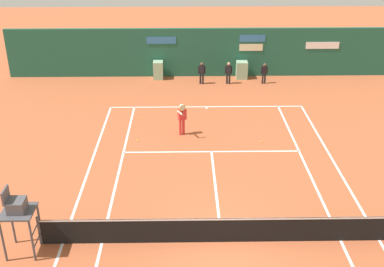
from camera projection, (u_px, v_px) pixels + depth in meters
name	position (u px, v px, depth m)	size (l,w,h in m)	color
ground_plane	(220.00, 231.00, 16.43)	(80.00, 80.00, 0.01)	#B25633
tennis_net	(222.00, 229.00, 15.70)	(12.10, 0.10, 1.07)	#4C4C51
sponsor_back_wall	(203.00, 53.00, 30.52)	(25.00, 1.02, 3.12)	#1E5642
umpire_chair	(17.00, 210.00, 14.80)	(1.00, 1.00, 2.38)	#47474C
player_on_baseline	(182.00, 117.00, 22.87)	(0.47, 0.82, 1.80)	red
ball_kid_right_post	(202.00, 72.00, 29.45)	(0.46, 0.23, 1.39)	black
ball_kid_left_post	(264.00, 72.00, 29.53)	(0.43, 0.19, 1.30)	black
ball_kid_centre_post	(228.00, 71.00, 29.48)	(0.46, 0.23, 1.38)	black
tennis_ball_near_service_line	(137.00, 141.00, 22.58)	(0.07, 0.07, 0.07)	#CCE033
tennis_ball_mid_court	(261.00, 141.00, 22.53)	(0.07, 0.07, 0.07)	#CCE033
tennis_ball_by_sideline	(139.00, 118.00, 24.94)	(0.07, 0.07, 0.07)	#CCE033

